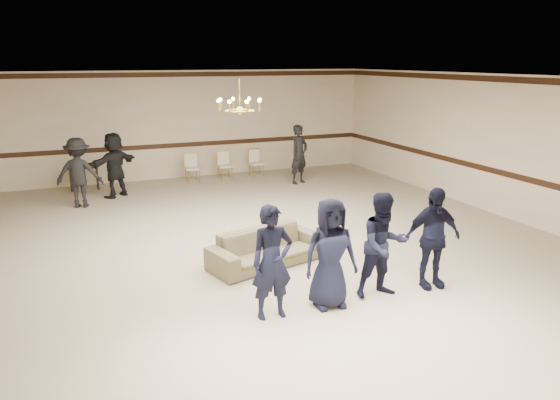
{
  "coord_description": "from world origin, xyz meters",
  "views": [
    {
      "loc": [
        -3.22,
        -8.85,
        3.52
      ],
      "look_at": [
        0.23,
        -0.5,
        1.11
      ],
      "focal_mm": 33.97,
      "sensor_mm": 36.0,
      "label": 1
    }
  ],
  "objects_px": {
    "adult_mid": "(114,165)",
    "boy_d": "(432,238)",
    "banquet_chair_mid": "(225,166)",
    "boy_c": "(383,245)",
    "boy_b": "(330,253)",
    "banquet_chair_right": "(256,163)",
    "banquet_chair_left": "(192,168)",
    "adult_left": "(79,173)",
    "boy_a": "(272,262)",
    "console_table": "(84,178)",
    "chandelier": "(239,94)",
    "adult_right": "(299,154)",
    "settee": "(267,247)"
  },
  "relations": [
    {
      "from": "adult_mid",
      "to": "boy_d",
      "type": "bearing_deg",
      "value": 82.65
    },
    {
      "from": "banquet_chair_mid",
      "to": "boy_c",
      "type": "bearing_deg",
      "value": -90.62
    },
    {
      "from": "boy_b",
      "to": "banquet_chair_right",
      "type": "relative_size",
      "value": 1.96
    },
    {
      "from": "boy_d",
      "to": "banquet_chair_right",
      "type": "relative_size",
      "value": 1.96
    },
    {
      "from": "adult_mid",
      "to": "banquet_chair_left",
      "type": "height_order",
      "value": "adult_mid"
    },
    {
      "from": "adult_left",
      "to": "banquet_chair_left",
      "type": "xyz_separation_m",
      "value": [
        3.16,
        1.64,
        -0.44
      ]
    },
    {
      "from": "boy_a",
      "to": "adult_left",
      "type": "relative_size",
      "value": 0.95
    },
    {
      "from": "boy_b",
      "to": "banquet_chair_right",
      "type": "bearing_deg",
      "value": 81.94
    },
    {
      "from": "console_table",
      "to": "boy_c",
      "type": "bearing_deg",
      "value": -62.91
    },
    {
      "from": "boy_a",
      "to": "console_table",
      "type": "relative_size",
      "value": 2.07
    },
    {
      "from": "boy_a",
      "to": "banquet_chair_right",
      "type": "relative_size",
      "value": 1.96
    },
    {
      "from": "boy_c",
      "to": "boy_d",
      "type": "xyz_separation_m",
      "value": [
        0.9,
        0.0,
        0.0
      ]
    },
    {
      "from": "adult_mid",
      "to": "banquet_chair_mid",
      "type": "height_order",
      "value": "adult_mid"
    },
    {
      "from": "chandelier",
      "to": "boy_b",
      "type": "bearing_deg",
      "value": -87.08
    },
    {
      "from": "boy_a",
      "to": "console_table",
      "type": "height_order",
      "value": "boy_a"
    },
    {
      "from": "boy_a",
      "to": "boy_d",
      "type": "relative_size",
      "value": 1.0
    },
    {
      "from": "boy_b",
      "to": "boy_c",
      "type": "height_order",
      "value": "same"
    },
    {
      "from": "boy_c",
      "to": "adult_right",
      "type": "bearing_deg",
      "value": 77.0
    },
    {
      "from": "boy_a",
      "to": "settee",
      "type": "height_order",
      "value": "boy_a"
    },
    {
      "from": "boy_a",
      "to": "settee",
      "type": "relative_size",
      "value": 0.77
    },
    {
      "from": "boy_c",
      "to": "adult_left",
      "type": "bearing_deg",
      "value": 121.37
    },
    {
      "from": "boy_a",
      "to": "banquet_chair_mid",
      "type": "relative_size",
      "value": 1.96
    },
    {
      "from": "boy_a",
      "to": "adult_right",
      "type": "relative_size",
      "value": 0.95
    },
    {
      "from": "boy_d",
      "to": "adult_right",
      "type": "relative_size",
      "value": 0.95
    },
    {
      "from": "banquet_chair_left",
      "to": "console_table",
      "type": "height_order",
      "value": "banquet_chair_left"
    },
    {
      "from": "boy_c",
      "to": "boy_b",
      "type": "bearing_deg",
      "value": -178.1
    },
    {
      "from": "adult_mid",
      "to": "adult_right",
      "type": "relative_size",
      "value": 1.0
    },
    {
      "from": "chandelier",
      "to": "boy_b",
      "type": "xyz_separation_m",
      "value": [
        0.18,
        -3.51,
        -2.06
      ]
    },
    {
      "from": "adult_right",
      "to": "banquet_chair_right",
      "type": "distance_m",
      "value": 1.64
    },
    {
      "from": "adult_mid",
      "to": "banquet_chair_right",
      "type": "height_order",
      "value": "adult_mid"
    },
    {
      "from": "banquet_chair_right",
      "to": "console_table",
      "type": "relative_size",
      "value": 1.06
    },
    {
      "from": "boy_c",
      "to": "boy_d",
      "type": "height_order",
      "value": "same"
    },
    {
      "from": "boy_d",
      "to": "console_table",
      "type": "relative_size",
      "value": 2.07
    },
    {
      "from": "boy_d",
      "to": "console_table",
      "type": "xyz_separation_m",
      "value": [
        -4.77,
        8.96,
        -0.48
      ]
    },
    {
      "from": "settee",
      "to": "banquet_chair_left",
      "type": "bearing_deg",
      "value": 72.65
    },
    {
      "from": "settee",
      "to": "banquet_chair_left",
      "type": "xyz_separation_m",
      "value": [
        0.29,
        6.89,
        0.11
      ]
    },
    {
      "from": "banquet_chair_mid",
      "to": "banquet_chair_left",
      "type": "bearing_deg",
      "value": -179.75
    },
    {
      "from": "chandelier",
      "to": "boy_c",
      "type": "relative_size",
      "value": 0.58
    },
    {
      "from": "adult_left",
      "to": "banquet_chair_mid",
      "type": "bearing_deg",
      "value": -142.95
    },
    {
      "from": "console_table",
      "to": "adult_right",
      "type": "bearing_deg",
      "value": -11.0
    },
    {
      "from": "banquet_chair_mid",
      "to": "banquet_chair_right",
      "type": "height_order",
      "value": "same"
    },
    {
      "from": "boy_d",
      "to": "adult_left",
      "type": "xyz_separation_m",
      "value": [
        -4.93,
        7.12,
        0.04
      ]
    },
    {
      "from": "adult_mid",
      "to": "banquet_chair_right",
      "type": "distance_m",
      "value": 4.38
    },
    {
      "from": "boy_a",
      "to": "boy_c",
      "type": "distance_m",
      "value": 1.8
    },
    {
      "from": "boy_c",
      "to": "banquet_chair_right",
      "type": "height_order",
      "value": "boy_c"
    },
    {
      "from": "adult_right",
      "to": "banquet_chair_right",
      "type": "bearing_deg",
      "value": 98.14
    },
    {
      "from": "boy_d",
      "to": "banquet_chair_left",
      "type": "relative_size",
      "value": 1.96
    },
    {
      "from": "boy_b",
      "to": "banquet_chair_right",
      "type": "distance_m",
      "value": 9.0
    },
    {
      "from": "chandelier",
      "to": "banquet_chair_mid",
      "type": "xyz_separation_m",
      "value": [
        1.21,
        5.25,
        -2.46
      ]
    },
    {
      "from": "chandelier",
      "to": "adult_right",
      "type": "relative_size",
      "value": 0.55
    }
  ]
}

